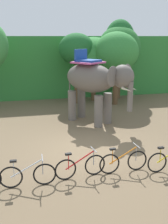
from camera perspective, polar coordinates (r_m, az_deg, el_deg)
The scene contains 11 objects.
ground_plane at distance 11.26m, azimuth 0.59°, elevation -7.75°, with size 80.00×80.00×0.00m, color brown.
foliage_hedge at distance 22.92m, azimuth -7.06°, elevation 9.73°, with size 36.00×6.00×4.43m, color #338438.
tree_center_right at distance 18.46m, azimuth -1.55°, elevation 12.72°, with size 2.32×2.32×4.64m.
tree_far_left at distance 19.36m, azimuth 2.01°, elevation 11.33°, with size 3.42×3.42×4.37m.
tree_right at distance 18.26m, azimuth 6.71°, elevation 12.10°, with size 2.84×2.84×4.72m.
tree_left at distance 20.06m, azimuth 7.24°, elevation 12.80°, with size 3.04×3.04×5.13m.
tree_far_right at distance 20.38m, azimuth 7.34°, elevation 13.97°, with size 2.20×2.20×5.58m.
elephant at distance 14.18m, azimuth 2.22°, elevation 6.35°, with size 3.40×3.93×3.78m.
bike_white at distance 8.70m, azimuth -11.54°, elevation -12.59°, with size 1.71×0.52×0.92m.
bike_red at distance 9.04m, azimuth -0.75°, elevation -11.15°, with size 1.70×0.52×0.92m.
bike_orange at distance 9.46m, azimuth 8.13°, elevation -10.05°, with size 1.71×0.52×0.92m.
Camera 1 is at (-2.48, -10.05, 4.42)m, focal length 44.33 mm.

